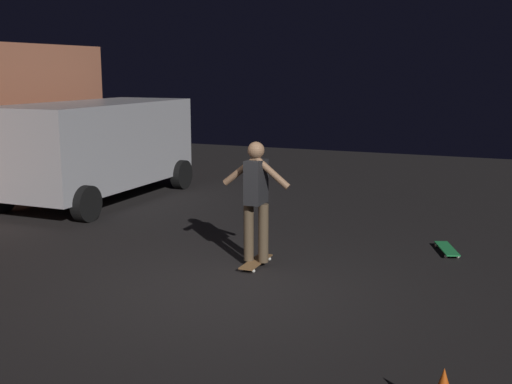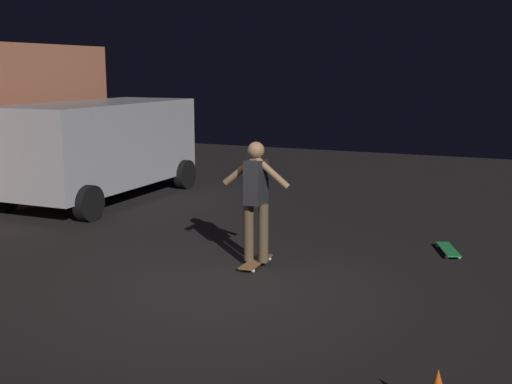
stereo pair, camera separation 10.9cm
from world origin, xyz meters
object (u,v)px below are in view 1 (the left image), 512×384
at_px(skateboard_ridden, 256,262).
at_px(skater, 256,193).
at_px(parked_van, 98,145).
at_px(skateboard_spare, 447,249).

bearing_deg(skateboard_ridden, skater, 90.00).
distance_m(parked_van, skateboard_spare, 7.41).
height_order(skateboard_ridden, skateboard_spare, same).
relative_size(parked_van, skateboard_ridden, 5.91).
bearing_deg(parked_van, skater, -121.99).
bearing_deg(skateboard_ridden, parked_van, 58.01).
xyz_separation_m(parked_van, skateboard_spare, (-1.30, -7.21, -1.11)).
distance_m(skateboard_spare, skater, 3.10).
bearing_deg(skater, skateboard_spare, -54.22).
xyz_separation_m(parked_van, skater, (-3.01, -4.82, -0.12)).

